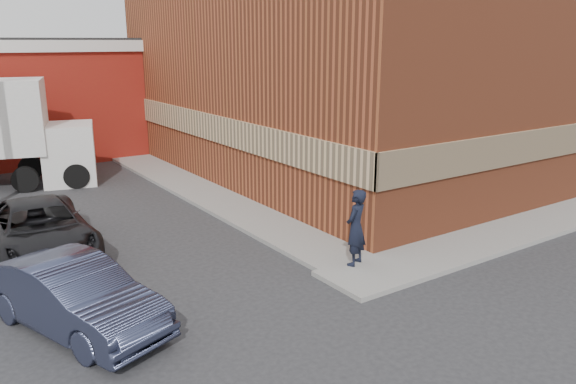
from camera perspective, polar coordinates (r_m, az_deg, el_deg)
ground at (r=13.96m, az=4.06°, el=-8.00°), size 90.00×90.00×0.00m
brick_building at (r=25.21m, az=6.89°, el=13.22°), size 14.25×18.25×9.36m
sidewalk_south at (r=18.80m, az=24.17°, el=-2.99°), size 16.00×1.80×0.12m
sidewalk_west at (r=21.59m, az=-9.57°, el=0.38°), size 1.80×18.00×0.12m
man at (r=13.79m, az=6.90°, el=-3.60°), size 0.82×0.71×1.91m
sedan at (r=11.77m, az=-20.88°, el=-9.85°), size 2.88×4.52×1.41m
suv_a at (r=16.01m, az=-23.86°, el=-3.52°), size 2.55×5.19×1.42m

